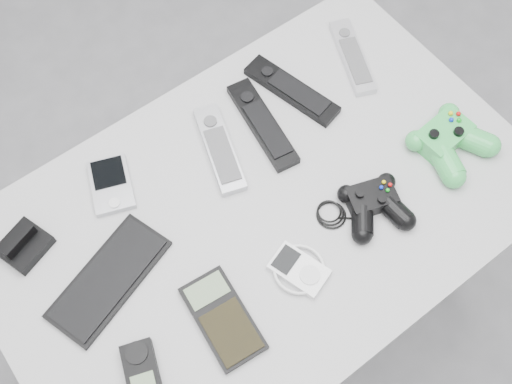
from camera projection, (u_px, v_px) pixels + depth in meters
floor at (262, 299)px, 1.83m from camera, size 3.50×3.50×0.00m
desk at (262, 221)px, 1.23m from camera, size 1.07×0.69×0.72m
pda_keyboard at (109, 279)px, 1.11m from camera, size 0.27×0.18×0.02m
dock_bracket at (22, 243)px, 1.12m from camera, size 0.11×0.10×0.05m
pda at (111, 185)px, 1.19m from camera, size 0.12×0.14×0.02m
remote_silver_a at (219, 148)px, 1.23m from camera, size 0.11×0.22×0.02m
remote_black_a at (262, 123)px, 1.25m from camera, size 0.09×0.23×0.02m
remote_black_b at (292, 90)px, 1.29m from camera, size 0.11×0.23×0.02m
remote_silver_b at (352, 56)px, 1.33m from camera, size 0.12×0.21×0.02m
calculator at (223, 318)px, 1.07m from camera, size 0.11×0.18×0.02m
mp3_player at (299, 269)px, 1.11m from camera, size 0.13×0.13×0.02m
controller_black at (374, 203)px, 1.16m from camera, size 0.25×0.20×0.04m
controller_green at (450, 140)px, 1.22m from camera, size 0.17×0.18×0.05m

